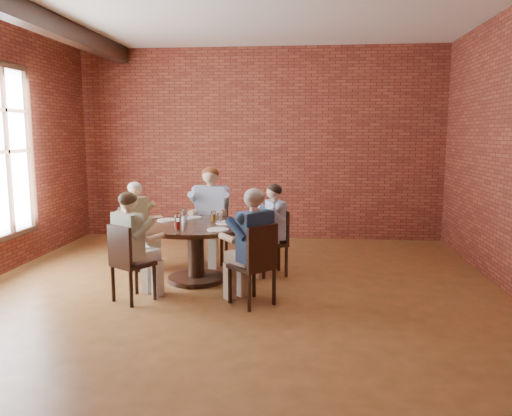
# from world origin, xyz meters

# --- Properties ---
(floor) EXTENTS (7.00, 7.00, 0.00)m
(floor) POSITION_xyz_m (0.00, 0.00, 0.00)
(floor) COLOR #9B5B2F
(floor) RESTS_ON ground
(wall_back) EXTENTS (7.00, 0.00, 7.00)m
(wall_back) POSITION_xyz_m (0.00, 3.50, 1.70)
(wall_back) COLOR brown
(wall_back) RESTS_ON ground
(wall_front) EXTENTS (7.00, 0.00, 7.00)m
(wall_front) POSITION_xyz_m (0.00, -3.50, 1.70)
(wall_front) COLOR brown
(wall_front) RESTS_ON ground
(ceiling_beam) EXTENTS (0.22, 6.90, 0.26)m
(ceiling_beam) POSITION_xyz_m (-2.45, 0.00, 3.27)
(ceiling_beam) COLOR black
(ceiling_beam) RESTS_ON ceiling
(dining_table) EXTENTS (1.46, 1.46, 0.75)m
(dining_table) POSITION_xyz_m (-0.56, 0.68, 0.53)
(dining_table) COLOR black
(dining_table) RESTS_ON floor
(chair_a) EXTENTS (0.49, 0.49, 0.88)m
(chair_a) POSITION_xyz_m (0.46, 1.09, 0.48)
(chair_a) COLOR black
(chair_a) RESTS_ON floor
(diner_a) EXTENTS (0.70, 0.64, 1.23)m
(diner_a) POSITION_xyz_m (0.39, 1.06, 0.61)
(diner_a) COLOR #375991
(diner_a) RESTS_ON floor
(chair_b) EXTENTS (0.47, 0.47, 0.98)m
(chair_b) POSITION_xyz_m (-0.55, 1.73, 0.53)
(chair_b) COLOR black
(chair_b) RESTS_ON floor
(diner_b) EXTENTS (0.58, 0.71, 1.41)m
(diner_b) POSITION_xyz_m (-0.55, 1.64, 0.70)
(diner_b) COLOR #8794AC
(diner_b) RESTS_ON floor
(chair_c) EXTENTS (0.51, 0.51, 0.88)m
(chair_c) POSITION_xyz_m (-1.56, 1.26, 0.48)
(chair_c) COLOR black
(chair_c) RESTS_ON floor
(diner_c) EXTENTS (0.72, 0.68, 1.22)m
(diner_c) POSITION_xyz_m (-1.50, 1.22, 0.61)
(diner_c) COLOR brown
(diner_c) RESTS_ON floor
(chair_d) EXTENTS (0.53, 0.53, 0.89)m
(chair_d) POSITION_xyz_m (-1.14, -0.20, 0.49)
(chair_d) COLOR black
(chair_d) RESTS_ON floor
(diner_d) EXTENTS (0.72, 0.75, 1.25)m
(diner_d) POSITION_xyz_m (-1.10, -0.14, 0.63)
(diner_d) COLOR #B8AB91
(diner_d) RESTS_ON floor
(chair_e) EXTENTS (0.58, 0.58, 0.92)m
(chair_e) POSITION_xyz_m (0.31, -0.18, 0.50)
(chair_e) COLOR black
(chair_e) RESTS_ON floor
(diner_e) EXTENTS (0.80, 0.80, 1.30)m
(diner_e) POSITION_xyz_m (0.25, -0.13, 0.65)
(diner_e) COLOR navy
(diner_e) RESTS_ON floor
(plate_a) EXTENTS (0.26, 0.26, 0.01)m
(plate_a) POSITION_xyz_m (-0.18, 0.77, 0.76)
(plate_a) COLOR white
(plate_a) RESTS_ON dining_table
(plate_b) EXTENTS (0.26, 0.26, 0.01)m
(plate_b) POSITION_xyz_m (-0.70, 1.11, 0.76)
(plate_b) COLOR white
(plate_b) RESTS_ON dining_table
(plate_c) EXTENTS (0.26, 0.26, 0.01)m
(plate_c) POSITION_xyz_m (-0.99, 0.89, 0.76)
(plate_c) COLOR white
(plate_c) RESTS_ON dining_table
(plate_d) EXTENTS (0.26, 0.26, 0.01)m
(plate_d) POSITION_xyz_m (-0.20, 0.30, 0.76)
(plate_d) COLOR white
(plate_d) RESTS_ON dining_table
(glass_a) EXTENTS (0.07, 0.07, 0.14)m
(glass_a) POSITION_xyz_m (-0.25, 0.71, 0.82)
(glass_a) COLOR white
(glass_a) RESTS_ON dining_table
(glass_b) EXTENTS (0.07, 0.07, 0.14)m
(glass_b) POSITION_xyz_m (-0.36, 0.88, 0.82)
(glass_b) COLOR white
(glass_b) RESTS_ON dining_table
(glass_c) EXTENTS (0.07, 0.07, 0.14)m
(glass_c) POSITION_xyz_m (-0.78, 1.02, 0.82)
(glass_c) COLOR white
(glass_c) RESTS_ON dining_table
(glass_d) EXTENTS (0.07, 0.07, 0.14)m
(glass_d) POSITION_xyz_m (-0.72, 0.76, 0.82)
(glass_d) COLOR white
(glass_d) RESTS_ON dining_table
(glass_e) EXTENTS (0.07, 0.07, 0.14)m
(glass_e) POSITION_xyz_m (-0.78, 0.62, 0.82)
(glass_e) COLOR white
(glass_e) RESTS_ON dining_table
(glass_f) EXTENTS (0.07, 0.07, 0.14)m
(glass_f) POSITION_xyz_m (-0.70, 0.32, 0.82)
(glass_f) COLOR white
(glass_f) RESTS_ON dining_table
(smartphone) EXTENTS (0.08, 0.15, 0.01)m
(smartphone) POSITION_xyz_m (-0.19, 0.34, 0.75)
(smartphone) COLOR black
(smartphone) RESTS_ON dining_table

